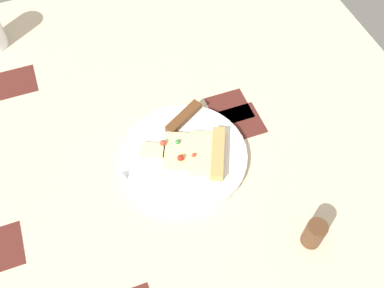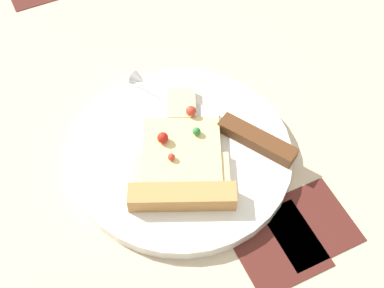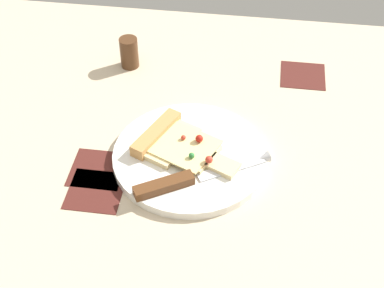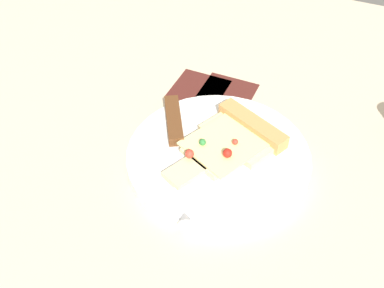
{
  "view_description": "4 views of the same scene",
  "coord_description": "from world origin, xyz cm",
  "px_view_note": "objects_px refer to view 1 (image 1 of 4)",
  "views": [
    {
      "loc": [
        -16.85,
        -55.5,
        78.89
      ],
      "look_at": [
        0.56,
        -8.09,
        3.63
      ],
      "focal_mm": 40.96,
      "sensor_mm": 36.0,
      "label": 1
    },
    {
      "loc": [
        32.0,
        -23.17,
        54.08
      ],
      "look_at": [
        -0.86,
        -7.49,
        2.91
      ],
      "focal_mm": 49.8,
      "sensor_mm": 36.0,
      "label": 2
    },
    {
      "loc": [
        -11.08,
        58.32,
        69.13
      ],
      "look_at": [
        -1.57,
        -10.05,
        2.38
      ],
      "focal_mm": 52.14,
      "sensor_mm": 36.0,
      "label": 3
    },
    {
      "loc": [
        -44.41,
        -23.6,
        48.24
      ],
      "look_at": [
        -2.36,
        -4.83,
        2.67
      ],
      "focal_mm": 42.19,
      "sensor_mm": 36.0,
      "label": 4
    }
  ],
  "objects_px": {
    "plate": "(184,156)",
    "knife": "(170,130)",
    "pepper_shaker": "(314,234)",
    "pizza_slice": "(196,153)"
  },
  "relations": [
    {
      "from": "knife",
      "to": "pepper_shaker",
      "type": "height_order",
      "value": "pepper_shaker"
    },
    {
      "from": "plate",
      "to": "knife",
      "type": "relative_size",
      "value": 1.22
    },
    {
      "from": "plate",
      "to": "pepper_shaker",
      "type": "bearing_deg",
      "value": -57.57
    },
    {
      "from": "pepper_shaker",
      "to": "pizza_slice",
      "type": "bearing_deg",
      "value": 119.61
    },
    {
      "from": "pizza_slice",
      "to": "pepper_shaker",
      "type": "height_order",
      "value": "pepper_shaker"
    },
    {
      "from": "plate",
      "to": "pizza_slice",
      "type": "bearing_deg",
      "value": -24.6
    },
    {
      "from": "plate",
      "to": "knife",
      "type": "bearing_deg",
      "value": 98.34
    },
    {
      "from": "knife",
      "to": "pepper_shaker",
      "type": "relative_size",
      "value": 3.36
    },
    {
      "from": "knife",
      "to": "plate",
      "type": "bearing_deg",
      "value": 157.96
    },
    {
      "from": "plate",
      "to": "knife",
      "type": "distance_m",
      "value": 0.07
    }
  ]
}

